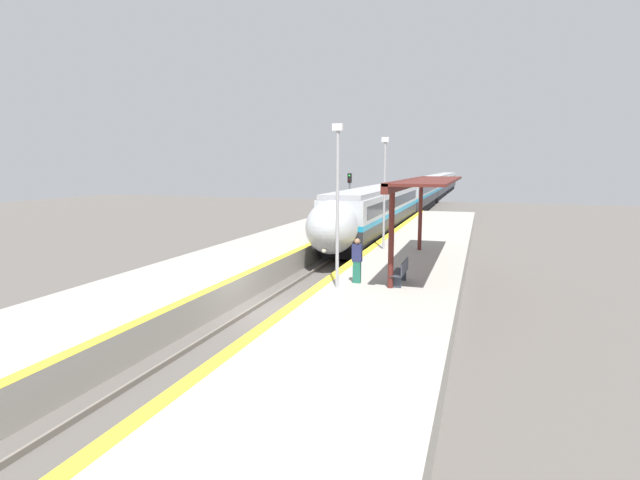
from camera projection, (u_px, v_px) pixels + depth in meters
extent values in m
plane|color=#56514C|center=(273.00, 311.00, 18.63)|extent=(120.00, 120.00, 0.00)
cube|color=slate|center=(256.00, 307.00, 18.84)|extent=(0.08, 90.00, 0.15)
cube|color=slate|center=(291.00, 310.00, 18.40)|extent=(0.08, 90.00, 0.15)
cube|color=black|center=(379.00, 230.00, 37.15)|extent=(2.39, 20.25, 0.79)
cube|color=#28282D|center=(379.00, 219.00, 37.03)|extent=(2.71, 22.01, 0.88)
cube|color=#198CBF|center=(379.00, 211.00, 36.94)|extent=(2.72, 22.01, 0.30)
cube|color=#B2B7BC|center=(379.00, 200.00, 36.82)|extent=(2.71, 22.01, 1.33)
cube|color=black|center=(379.00, 201.00, 36.83)|extent=(2.74, 20.25, 0.73)
cube|color=#9E9EA3|center=(380.00, 189.00, 36.70)|extent=(2.44, 22.01, 0.30)
cylinder|color=black|center=(341.00, 248.00, 29.95)|extent=(0.12, 0.89, 0.89)
cylinder|color=black|center=(364.00, 249.00, 29.51)|extent=(0.12, 0.89, 0.89)
cylinder|color=black|center=(350.00, 243.00, 32.02)|extent=(0.12, 0.89, 0.89)
cylinder|color=black|center=(372.00, 244.00, 31.58)|extent=(0.12, 0.89, 0.89)
cylinder|color=black|center=(384.00, 223.00, 42.78)|extent=(0.12, 0.89, 0.89)
cylinder|color=black|center=(401.00, 224.00, 42.34)|extent=(0.12, 0.89, 0.89)
cylinder|color=black|center=(388.00, 221.00, 44.85)|extent=(0.12, 0.89, 0.89)
cylinder|color=black|center=(404.00, 221.00, 44.41)|extent=(0.12, 0.89, 0.89)
ellipsoid|color=#B2B7BC|center=(332.00, 227.00, 25.45)|extent=(2.60, 3.56, 2.76)
ellipsoid|color=black|center=(329.00, 219.00, 24.96)|extent=(1.90, 2.08, 1.40)
sphere|color=#F9F4CC|center=(324.00, 251.00, 24.34)|extent=(0.24, 0.24, 0.24)
cube|color=black|center=(417.00, 206.00, 58.60)|extent=(2.39, 20.25, 0.79)
cube|color=#28282D|center=(418.00, 199.00, 58.48)|extent=(2.71, 22.01, 0.88)
cube|color=#198CBF|center=(418.00, 194.00, 58.39)|extent=(2.72, 22.01, 0.30)
cube|color=#B2B7BC|center=(418.00, 187.00, 58.27)|extent=(2.71, 22.01, 1.33)
cube|color=black|center=(418.00, 188.00, 58.28)|extent=(2.74, 20.25, 0.73)
cube|color=#9E9EA3|center=(418.00, 180.00, 58.15)|extent=(2.44, 22.01, 0.30)
cylinder|color=black|center=(401.00, 214.00, 51.40)|extent=(0.12, 0.89, 0.89)
cylinder|color=black|center=(415.00, 214.00, 50.95)|extent=(0.12, 0.89, 0.89)
cylinder|color=black|center=(404.00, 212.00, 53.46)|extent=(0.12, 0.89, 0.89)
cylinder|color=black|center=(417.00, 212.00, 53.02)|extent=(0.12, 0.89, 0.89)
cylinder|color=black|center=(417.00, 204.00, 64.23)|extent=(0.12, 0.89, 0.89)
cylinder|color=black|center=(429.00, 204.00, 63.78)|extent=(0.12, 0.89, 0.89)
cylinder|color=black|center=(419.00, 203.00, 66.29)|extent=(0.12, 0.89, 0.89)
cylinder|color=black|center=(430.00, 203.00, 65.85)|extent=(0.12, 0.89, 0.89)
cube|color=black|center=(435.00, 195.00, 80.04)|extent=(2.39, 20.25, 0.79)
cube|color=#28282D|center=(435.00, 190.00, 79.92)|extent=(2.71, 22.01, 0.88)
cube|color=#198CBF|center=(436.00, 186.00, 79.83)|extent=(2.72, 22.01, 0.30)
cube|color=#B2B7BC|center=(436.00, 181.00, 79.71)|extent=(2.71, 22.01, 1.33)
cube|color=black|center=(436.00, 182.00, 79.72)|extent=(2.74, 20.25, 0.73)
cube|color=#9E9EA3|center=(436.00, 176.00, 79.59)|extent=(2.44, 22.01, 0.30)
cylinder|color=black|center=(425.00, 199.00, 72.84)|extent=(0.12, 0.89, 0.89)
cylinder|color=black|center=(435.00, 200.00, 72.40)|extent=(0.12, 0.89, 0.89)
cylinder|color=black|center=(427.00, 199.00, 74.91)|extent=(0.12, 0.89, 0.89)
cylinder|color=black|center=(437.00, 199.00, 74.47)|extent=(0.12, 0.89, 0.89)
cylinder|color=black|center=(434.00, 194.00, 85.67)|extent=(0.12, 0.89, 0.89)
cylinder|color=black|center=(443.00, 195.00, 85.23)|extent=(0.12, 0.89, 0.89)
cylinder|color=black|center=(435.00, 194.00, 87.74)|extent=(0.12, 0.89, 0.89)
cylinder|color=black|center=(444.00, 194.00, 87.30)|extent=(0.12, 0.89, 0.89)
cube|color=black|center=(446.00, 189.00, 101.49)|extent=(2.39, 20.25, 0.79)
cube|color=#28282D|center=(446.00, 185.00, 101.37)|extent=(2.71, 22.01, 0.88)
cube|color=#198CBF|center=(446.00, 182.00, 101.28)|extent=(2.72, 22.01, 0.30)
cube|color=#B2B7BC|center=(446.00, 178.00, 101.16)|extent=(2.71, 22.01, 1.33)
cube|color=black|center=(446.00, 178.00, 101.17)|extent=(2.74, 20.25, 0.73)
cube|color=#9E9EA3|center=(446.00, 174.00, 101.04)|extent=(2.44, 22.01, 0.30)
cylinder|color=black|center=(439.00, 192.00, 94.29)|extent=(0.12, 0.89, 0.89)
cylinder|color=black|center=(446.00, 192.00, 93.85)|extent=(0.12, 0.89, 0.89)
cylinder|color=black|center=(440.00, 191.00, 96.36)|extent=(0.12, 0.89, 0.89)
cylinder|color=black|center=(447.00, 191.00, 95.91)|extent=(0.12, 0.89, 0.89)
cylinder|color=black|center=(444.00, 189.00, 107.12)|extent=(0.12, 0.89, 0.89)
cylinder|color=black|center=(451.00, 189.00, 106.67)|extent=(0.12, 0.89, 0.89)
cylinder|color=black|center=(445.00, 188.00, 109.18)|extent=(0.12, 0.89, 0.89)
cylinder|color=black|center=(452.00, 188.00, 108.74)|extent=(0.12, 0.89, 0.89)
cube|color=#9E998E|center=(382.00, 307.00, 17.30)|extent=(5.06, 64.00, 1.05)
cube|color=yellow|center=(318.00, 287.00, 17.94)|extent=(0.40, 64.00, 0.01)
cube|color=#9E998E|center=(179.00, 289.00, 19.80)|extent=(4.97, 64.00, 1.05)
cube|color=yellow|center=(231.00, 280.00, 19.02)|extent=(0.40, 64.00, 0.01)
cube|color=#2D333D|center=(396.00, 282.00, 17.79)|extent=(0.36, 0.06, 0.42)
cube|color=#2D333D|center=(401.00, 275.00, 18.93)|extent=(0.36, 0.06, 0.42)
cube|color=#2D333D|center=(399.00, 272.00, 18.33)|extent=(0.44, 1.62, 0.03)
cube|color=#2D333D|center=(405.00, 266.00, 18.23)|extent=(0.04, 1.62, 0.44)
cube|color=#1E604C|center=(357.00, 272.00, 18.50)|extent=(0.28, 0.20, 0.81)
cube|color=navy|center=(357.00, 253.00, 18.39)|extent=(0.36, 0.22, 0.64)
sphere|color=#936B4C|center=(357.00, 241.00, 18.33)|extent=(0.22, 0.22, 0.22)
cylinder|color=#59595E|center=(349.00, 211.00, 36.89)|extent=(0.14, 0.14, 4.10)
cube|color=black|center=(350.00, 178.00, 36.53)|extent=(0.28, 0.20, 0.70)
sphere|color=#1ED833|center=(349.00, 176.00, 36.40)|extent=(0.14, 0.14, 0.14)
sphere|color=#330A0A|center=(349.00, 180.00, 36.45)|extent=(0.14, 0.14, 0.14)
cylinder|color=#9E9EA3|center=(337.00, 211.00, 17.45)|extent=(0.12, 0.12, 5.50)
cube|color=silver|center=(338.00, 127.00, 17.03)|extent=(0.36, 0.20, 0.24)
cylinder|color=#9E9EA3|center=(384.00, 196.00, 25.66)|extent=(0.12, 0.12, 5.50)
cube|color=silver|center=(385.00, 140.00, 25.23)|extent=(0.36, 0.20, 0.24)
cylinder|color=#511E19|center=(391.00, 240.00, 17.56)|extent=(0.20, 0.20, 3.49)
cylinder|color=#511E19|center=(420.00, 216.00, 25.55)|extent=(0.20, 0.20, 3.49)
cube|color=#511E19|center=(410.00, 183.00, 21.28)|extent=(0.24, 11.50, 0.36)
cube|color=#511E19|center=(431.00, 180.00, 20.98)|extent=(2.00, 11.50, 0.10)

